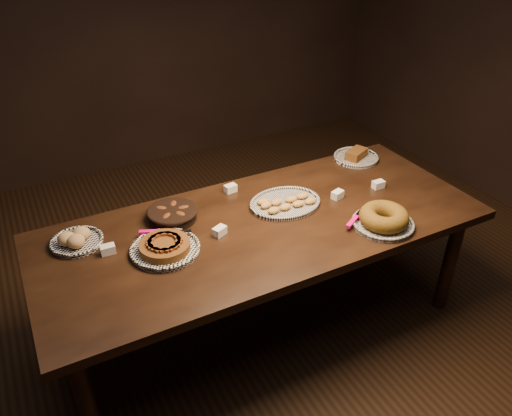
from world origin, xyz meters
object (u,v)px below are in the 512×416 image
apple_tart_plate (165,247)px  madeleine_platter (285,203)px  buffet_table (264,234)px  bundt_cake_plate (383,219)px

apple_tart_plate → madeleine_platter: size_ratio=0.87×
buffet_table → madeleine_platter: 0.23m
apple_tart_plate → madeleine_platter: apple_tart_plate is taller
buffet_table → apple_tart_plate: 0.56m
buffet_table → madeleine_platter: (0.19, 0.10, 0.09)m
buffet_table → apple_tart_plate: bearing=179.7°
buffet_table → bundt_cake_plate: bundt_cake_plate is taller
madeleine_platter → bundt_cake_plate: 0.55m
apple_tart_plate → madeleine_platter: (0.74, 0.09, -0.01)m
apple_tart_plate → bundt_cake_plate: bundt_cake_plate is taller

